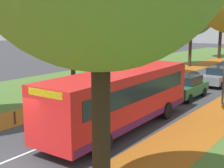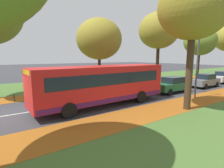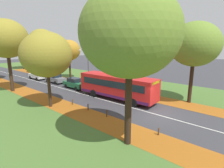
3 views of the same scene
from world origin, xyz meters
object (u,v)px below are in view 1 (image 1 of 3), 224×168
bollard_third (15,118)px  car_grey_following (217,76)px  tree_left_far (192,15)px  tree_left_distant (222,8)px  bollard_fourth (52,108)px  bollard_fifth (81,99)px  tree_left_mid (145,1)px  car_green_lead (187,87)px  streetlamp_right (221,48)px  bus (122,96)px  tree_left_near (72,19)px

bollard_third → car_grey_following: (5.20, 17.18, 0.46)m
tree_left_far → tree_left_distant: size_ratio=0.86×
tree_left_distant → bollard_third: tree_left_distant is taller
bollard_fourth → bollard_fifth: bearing=89.7°
tree_left_mid → car_green_lead: (7.01, -5.68, -6.65)m
car_green_lead → car_grey_following: 5.97m
tree_left_distant → streetlamp_right: size_ratio=1.76×
tree_left_far → tree_left_distant: bearing=90.2°
tree_left_mid → tree_left_distant: size_ratio=0.96×
bollard_fifth → car_green_lead: bearing=50.2°
bollard_third → bollard_fourth: 2.64m
tree_left_distant → car_grey_following: tree_left_distant is taller
tree_left_mid → bollard_fifth: 13.79m
tree_left_distant → bus: tree_left_distant is taller
tree_left_far → bollard_fifth: size_ratio=13.67×
bollard_fifth → streetlamp_right: streetlamp_right is taller
bollard_fifth → bollard_third: bearing=-90.2°
tree_left_distant → bollard_fourth: (1.84, -37.01, -7.30)m
bollard_fourth → car_grey_following: (5.20, 14.54, 0.48)m
tree_left_near → bollard_fifth: (1.96, -1.34, -5.34)m
tree_left_mid → car_grey_following: 9.85m
bollard_fifth → bus: size_ratio=0.06×
bollard_third → bollard_fourth: (0.00, 2.64, -0.01)m
car_grey_following → bollard_third: bearing=-106.8°
car_green_lead → bollard_fourth: bearing=-120.0°
bollard_fifth → car_grey_following: size_ratio=0.16×
tree_left_far → bollard_fifth: 23.44m
tree_left_distant → car_green_lead: tree_left_distant is taller
bollard_fifth → tree_left_distant: bearing=93.1°
tree_left_mid → tree_left_far: 10.99m
tree_left_mid → car_green_lead: size_ratio=2.41×
streetlamp_right → bus: size_ratio=0.57×
tree_left_mid → bollard_fifth: bearing=-79.9°
bollard_fourth → bollard_fifth: (0.01, 2.64, -0.01)m
tree_left_far → streetlamp_right: size_ratio=1.50×
bollard_third → bollard_fifth: 5.29m
streetlamp_right → car_grey_following: size_ratio=1.43×
tree_left_mid → car_green_lead: tree_left_mid is taller
streetlamp_right → tree_left_near: bearing=-154.8°
tree_left_near → car_green_lead: tree_left_near is taller
tree_left_far → car_grey_following: (6.99, -10.66, -5.62)m
bollard_fourth → tree_left_near: bearing=116.1°
bollard_fourth → bus: bus is taller
bollard_fourth → bollard_third: bearing=-90.1°
bollard_third → car_green_lead: (4.96, 11.22, 0.46)m
tree_left_distant → car_green_lead: size_ratio=2.50×
streetlamp_right → car_grey_following: streetlamp_right is taller
tree_left_mid → bollard_fourth: bearing=-81.8°
tree_left_distant → bollard_third: 40.36m
tree_left_mid → tree_left_distant: bearing=89.4°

